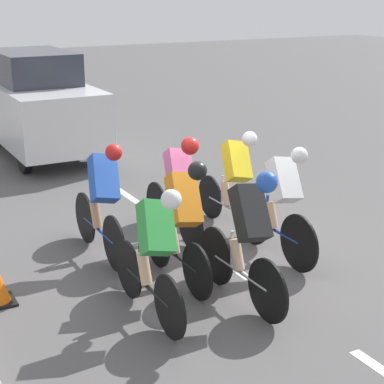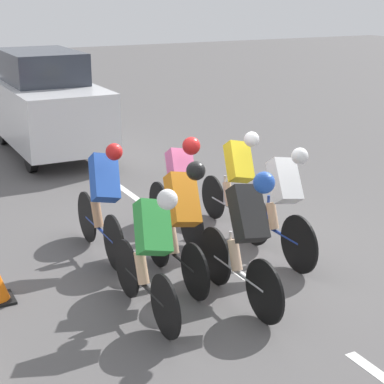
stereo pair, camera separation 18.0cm
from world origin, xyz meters
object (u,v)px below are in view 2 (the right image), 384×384
object	(u,v)px
cyclist_green	(150,250)
cyclist_blue	(103,197)
cyclist_yellow	(237,178)
cyclist_black	(245,234)
cyclist_pink	(180,184)
cyclist_orange	(181,219)
cyclist_white	(281,202)
support_car	(45,103)

from	to	relation	value
cyclist_green	cyclist_blue	bearing A→B (deg)	-94.02
cyclist_yellow	cyclist_black	bearing A→B (deg)	61.32
cyclist_blue	cyclist_pink	bearing A→B (deg)	-174.55
cyclist_pink	cyclist_green	world-z (taller)	cyclist_pink
cyclist_yellow	cyclist_black	distance (m)	2.23
cyclist_orange	cyclist_white	distance (m)	1.42
cyclist_orange	cyclist_black	bearing A→B (deg)	115.95
cyclist_white	support_car	xyz separation A→B (m)	(1.12, -6.81, 0.28)
cyclist_black	support_car	bearing A→B (deg)	-89.43
cyclist_green	cyclist_yellow	bearing A→B (deg)	-139.69
cyclist_orange	cyclist_yellow	size ratio (longest dim) A/B	0.97
cyclist_pink	support_car	distance (m)	5.61
cyclist_white	cyclist_blue	xyz separation A→B (m)	(1.93, -1.11, 0.02)
cyclist_orange	cyclist_blue	size ratio (longest dim) A/B	0.96
cyclist_black	support_car	distance (m)	7.65
cyclist_pink	cyclist_blue	xyz separation A→B (m)	(1.12, 0.11, 0.01)
cyclist_green	cyclist_white	bearing A→B (deg)	-162.57
cyclist_black	cyclist_green	distance (m)	1.03
cyclist_black	cyclist_white	bearing A→B (deg)	-141.27
cyclist_yellow	support_car	world-z (taller)	support_car
cyclist_yellow	cyclist_white	bearing A→B (deg)	88.59
cyclist_pink	cyclist_white	xyz separation A→B (m)	(-0.81, 1.21, -0.02)
cyclist_black	cyclist_yellow	bearing A→B (deg)	-118.68
cyclist_black	cyclist_green	xyz separation A→B (m)	(1.01, -0.19, -0.05)
cyclist_green	support_car	distance (m)	7.52
cyclist_white	support_car	distance (m)	6.91
cyclist_black	cyclist_blue	xyz separation A→B (m)	(0.89, -1.94, -0.02)
support_car	cyclist_white	bearing A→B (deg)	99.34
cyclist_blue	cyclist_yellow	bearing A→B (deg)	-179.59
cyclist_green	cyclist_black	bearing A→B (deg)	169.26
cyclist_orange	cyclist_yellow	bearing A→B (deg)	-140.87
cyclist_orange	cyclist_blue	world-z (taller)	cyclist_blue
cyclist_orange	cyclist_white	bearing A→B (deg)	-177.65
cyclist_orange	cyclist_white	size ratio (longest dim) A/B	0.96
cyclist_orange	support_car	distance (m)	6.88
cyclist_orange	cyclist_black	size ratio (longest dim) A/B	0.96
cyclist_black	cyclist_blue	world-z (taller)	cyclist_black
cyclist_blue	support_car	distance (m)	5.77
cyclist_white	cyclist_blue	world-z (taller)	cyclist_blue
cyclist_pink	cyclist_black	world-z (taller)	cyclist_black
cyclist_white	cyclist_yellow	xyz separation A→B (m)	(-0.03, -1.12, 0.00)
cyclist_black	cyclist_green	size ratio (longest dim) A/B	1.03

